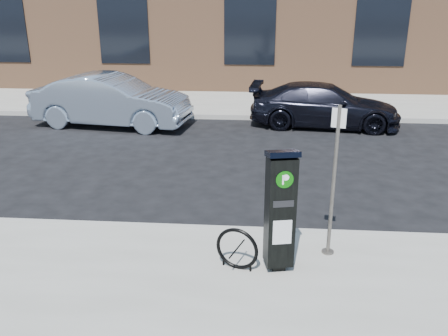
# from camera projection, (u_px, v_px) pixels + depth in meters

# --- Properties ---
(ground) EXTENTS (120.00, 120.00, 0.00)m
(ground) POSITION_uv_depth(u_px,v_px,m) (228.00, 235.00, 8.05)
(ground) COLOR black
(ground) RESTS_ON ground
(sidewalk_far) EXTENTS (60.00, 12.00, 0.15)m
(sidewalk_far) POSITION_uv_depth(u_px,v_px,m) (250.00, 85.00, 21.14)
(sidewalk_far) COLOR gray
(sidewalk_far) RESTS_ON ground
(curb_near) EXTENTS (60.00, 0.12, 0.16)m
(curb_near) POSITION_uv_depth(u_px,v_px,m) (228.00, 232.00, 8.01)
(curb_near) COLOR #9E9B93
(curb_near) RESTS_ON ground
(curb_far) EXTENTS (60.00, 0.12, 0.16)m
(curb_far) POSITION_uv_depth(u_px,v_px,m) (245.00, 117.00, 15.54)
(curb_far) COLOR #9E9B93
(curb_far) RESTS_ON ground
(parking_kiosk) EXTENTS (0.48, 0.44, 1.80)m
(parking_kiosk) POSITION_uv_depth(u_px,v_px,m) (280.00, 209.00, 6.49)
(parking_kiosk) COLOR black
(parking_kiosk) RESTS_ON sidewalk_near
(sign_pole) EXTENTS (0.20, 0.18, 2.28)m
(sign_pole) POSITION_uv_depth(u_px,v_px,m) (333.00, 183.00, 6.82)
(sign_pole) COLOR #615C55
(sign_pole) RESTS_ON sidewalk_near
(bike_rack) EXTENTS (0.62, 0.26, 0.64)m
(bike_rack) POSITION_uv_depth(u_px,v_px,m) (237.00, 249.00, 6.69)
(bike_rack) COLOR black
(bike_rack) RESTS_ON sidewalk_near
(car_silver) EXTENTS (4.99, 2.31, 1.58)m
(car_silver) POSITION_uv_depth(u_px,v_px,m) (111.00, 101.00, 14.59)
(car_silver) COLOR #92A4BA
(car_silver) RESTS_ON ground
(car_dark) EXTENTS (4.70, 2.27, 1.32)m
(car_dark) POSITION_uv_depth(u_px,v_px,m) (324.00, 105.00, 14.58)
(car_dark) COLOR black
(car_dark) RESTS_ON ground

